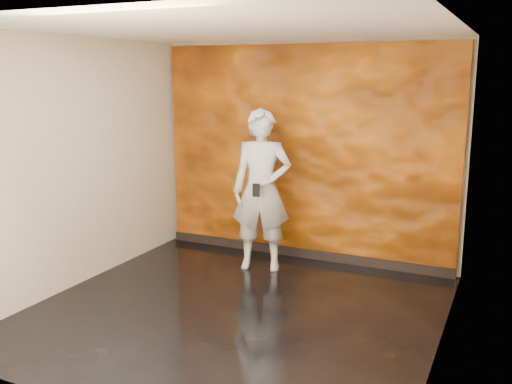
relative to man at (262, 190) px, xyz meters
name	(u,v)px	position (x,y,z in m)	size (l,w,h in m)	color
room	(235,177)	(0.31, -1.33, 0.41)	(4.02, 4.02, 2.81)	black
feature_wall	(304,154)	(0.31, 0.63, 0.39)	(3.90, 0.06, 2.75)	orange
baseboard	(301,253)	(0.31, 0.59, -0.93)	(3.90, 0.04, 0.12)	black
man	(262,190)	(0.00, 0.00, 0.00)	(0.72, 0.47, 1.98)	#969AA4
phone	(256,190)	(0.06, -0.29, 0.06)	(0.09, 0.02, 0.16)	black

